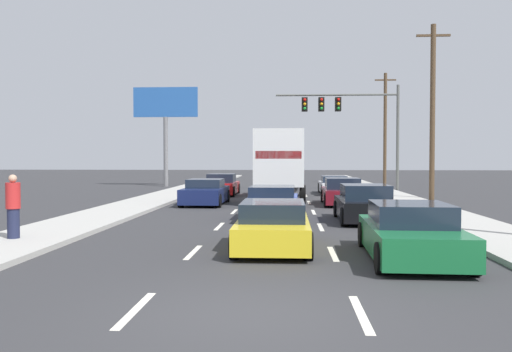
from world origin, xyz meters
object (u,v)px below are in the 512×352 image
(car_blue, at_px, (273,203))
(car_black, at_px, (364,205))
(traffic_signal_mast, at_px, (343,112))
(utility_pole_mid, at_px, (433,110))
(car_maroon, at_px, (342,193))
(roadside_billboard, at_px, (166,113))
(car_yellow, at_px, (273,226))
(pedestrian_near_corner, at_px, (13,206))
(car_white, at_px, (334,185))
(utility_pole_far, at_px, (385,127))
(box_truck, at_px, (281,162))
(car_green, at_px, (410,234))
(car_red, at_px, (222,186))
(car_navy, at_px, (205,193))

(car_blue, xyz_separation_m, car_black, (3.35, -0.70, 0.03))
(traffic_signal_mast, xyz_separation_m, utility_pole_mid, (4.05, -7.87, -0.63))
(car_maroon, relative_size, roadside_billboard, 0.54)
(car_yellow, distance_m, pedestrian_near_corner, 7.05)
(car_white, height_order, pedestrian_near_corner, pedestrian_near_corner)
(car_black, bearing_deg, car_blue, 168.24)
(traffic_signal_mast, height_order, utility_pole_far, utility_pole_far)
(car_yellow, bearing_deg, car_maroon, 76.80)
(utility_pole_far, xyz_separation_m, pedestrian_near_corner, (-15.78, -33.23, -3.96))
(car_blue, bearing_deg, utility_pole_far, 71.60)
(car_maroon, height_order, utility_pole_far, utility_pole_far)
(utility_pole_mid, height_order, roadside_billboard, utility_pole_mid)
(box_truck, distance_m, traffic_signal_mast, 9.87)
(car_black, distance_m, traffic_signal_mast, 18.60)
(car_yellow, bearing_deg, pedestrian_near_corner, 177.59)
(car_green, distance_m, utility_pole_far, 35.60)
(utility_pole_far, bearing_deg, car_red, -131.50)
(car_blue, bearing_deg, car_maroon, 62.97)
(car_red, bearing_deg, car_maroon, -43.54)
(car_green, bearing_deg, traffic_signal_mast, 87.84)
(car_black, bearing_deg, box_truck, 108.04)
(box_truck, height_order, pedestrian_near_corner, box_truck)
(car_white, bearing_deg, utility_pole_far, 66.62)
(utility_pole_far, xyz_separation_m, roadside_billboard, (-18.29, -4.16, 0.96))
(car_green, height_order, utility_pole_mid, utility_pole_mid)
(car_yellow, height_order, utility_pole_far, utility_pole_far)
(car_white, distance_m, car_green, 22.26)
(pedestrian_near_corner, bearing_deg, car_red, 80.23)
(car_navy, relative_size, utility_pole_far, 0.46)
(car_yellow, relative_size, car_maroon, 1.02)
(car_maroon, height_order, pedestrian_near_corner, pedestrian_near_corner)
(car_navy, xyz_separation_m, car_yellow, (3.72, -12.70, -0.02))
(car_navy, height_order, car_green, car_green)
(car_blue, relative_size, traffic_signal_mast, 0.52)
(car_black, bearing_deg, car_red, 117.00)
(utility_pole_far, bearing_deg, car_blue, -108.40)
(car_maroon, distance_m, roadside_billboard, 21.35)
(car_navy, distance_m, car_maroon, 6.76)
(box_truck, distance_m, utility_pole_far, 20.22)
(car_green, xyz_separation_m, utility_pole_mid, (5.00, 17.31, 4.30))
(car_green, relative_size, utility_pole_mid, 0.47)
(car_blue, distance_m, car_yellow, 6.59)
(car_blue, height_order, car_maroon, car_maroon)
(box_truck, relative_size, car_black, 2.27)
(car_maroon, xyz_separation_m, utility_pole_mid, (5.13, 2.99, 4.30))
(car_navy, relative_size, car_maroon, 1.02)
(car_blue, relative_size, utility_pole_mid, 0.47)
(car_navy, relative_size, traffic_signal_mast, 0.52)
(roadside_billboard, bearing_deg, utility_pole_far, 12.81)
(utility_pole_mid, relative_size, roadside_billboard, 1.19)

